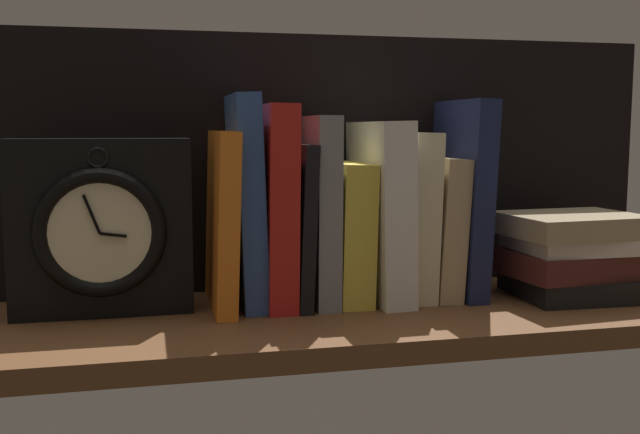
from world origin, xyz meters
The scene contains 14 objects.
ground_plane centered at (0.00, 0.00, -1.25)cm, with size 90.75×28.87×2.50cm, color brown.
back_panel centered at (0.00, 13.84, 16.69)cm, with size 90.75×1.20×33.38cm, color black.
book_orange_pandolfini centered at (-15.28, 5.10, 10.46)cm, with size 2.37×16.28×20.92cm, color orange.
book_blue_modern centered at (-12.37, 5.10, 12.60)cm, with size 2.85×12.75×25.19cm, color #2D4C8E.
book_red_requiem centered at (-8.93, 5.10, 12.00)cm, with size 3.42×14.20×24.00cm, color red.
book_black_skeptic centered at (-6.12, 5.10, 9.68)cm, with size 1.61×14.49×19.36cm, color black.
book_gray_chess centered at (-3.63, 5.10, 11.34)cm, with size 2.78×13.76×22.68cm, color gray.
book_yellow_seinlanguage centered at (0.06, 5.10, 8.53)cm, with size 4.00×13.43×17.06cm, color gold.
book_white_catcher centered at (4.36, 5.10, 11.03)cm, with size 4.00×16.26×22.05cm, color silver.
book_cream_twain centered at (8.38, 5.10, 10.36)cm, with size 3.44×12.54×20.72cm, color beige.
book_tan_shortstories centered at (11.96, 5.10, 8.79)cm, with size 3.12×12.94×17.58cm, color tan.
book_navy_bierce centered at (15.19, 5.10, 12.36)cm, with size 2.74×14.29×24.71cm, color #192147.
framed_clock centered at (-29.01, 4.10, 10.01)cm, with size 20.10×6.75×20.10cm.
book_stack_side centered at (28.69, 0.18, 5.37)cm, with size 18.62×14.47×10.54cm.
Camera 1 is at (-23.84, -82.06, 21.17)cm, focal length 41.39 mm.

